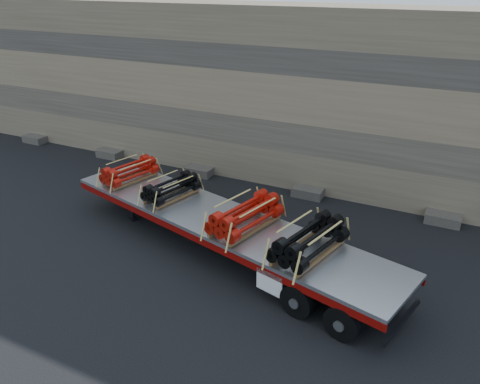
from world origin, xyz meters
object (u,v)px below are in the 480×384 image
Objects in this scene: bundle_rear at (309,241)px; bundle_midfront at (171,189)px; bundle_midrear at (245,216)px; trailer at (221,235)px; bundle_front at (130,172)px.

bundle_midfront is at bearing 180.00° from bundle_rear.
trailer is at bearing 180.00° from bundle_midrear.
bundle_rear is at bearing 0.00° from trailer.
bundle_rear is at bearing 0.00° from bundle_midrear.
bundle_midfront is at bearing 180.00° from trailer.
trailer is 5.18× the size of bundle_midrear.
bundle_rear reaches higher than bundle_midrear.
bundle_rear is (3.08, -0.78, 1.00)m from trailer.
bundle_midfront is at bearing 180.00° from bundle_midrear.
bundle_midfront reaches higher than trailer.
bundle_midrear is 2.20m from bundle_rear.
bundle_midrear is at bearing 0.00° from trailer.
bundle_midfront is 5.42m from bundle_rear.
bundle_rear is (7.42, -1.89, 0.06)m from bundle_front.
bundle_front is at bearing 180.00° from bundle_midrear.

